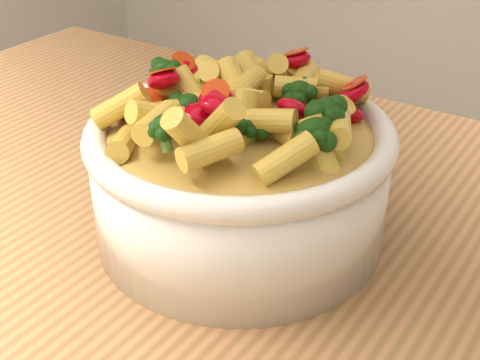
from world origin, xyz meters
The scene contains 2 objects.
serving_bowl centered at (-0.05, 0.06, 0.95)m, with size 0.25×0.25×0.11m.
pasta_salad centered at (-0.05, 0.06, 1.02)m, with size 0.19×0.19×0.04m.
Camera 1 is at (0.21, -0.33, 1.22)m, focal length 50.00 mm.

